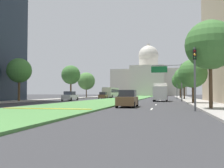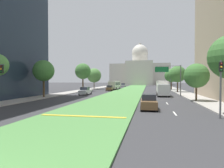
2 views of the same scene
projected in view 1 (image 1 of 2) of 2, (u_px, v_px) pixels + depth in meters
The scene contains 24 objects.
ground_plane at pixel (132, 98), 70.15m from camera, with size 279.51×279.51×0.00m, color #333335.
grass_median at pixel (128, 98), 63.96m from camera, with size 8.85×114.35×0.14m, color #4C8442.
median_curb_nose at pixel (46, 109), 20.75m from camera, with size 7.96×0.50×0.04m, color gold.
lane_dashes_right at pixel (159, 102), 40.67m from camera, with size 0.16×37.75×0.01m.
sidewalk_left at pixel (66, 99), 60.99m from camera, with size 4.00×114.35×0.15m, color #9E9991.
sidewalk_right at pixel (189, 99), 54.53m from camera, with size 4.00×114.35×0.15m, color #9E9991.
capitol_building at pixel (148, 79), 131.49m from camera, with size 37.93×23.40×27.88m.
traffic_light_near_right at pixel (195, 70), 20.08m from camera, with size 0.28×0.35×5.20m.
traffic_light_far_right at pixel (177, 85), 59.44m from camera, with size 0.28×0.35×5.20m.
overhead_guide_sign at pixel (170, 75), 42.98m from camera, with size 5.30×0.20×6.50m.
street_tree_right_near at pixel (210, 45), 21.34m from camera, with size 4.27×4.27×7.78m.
street_tree_left_mid at pixel (19, 71), 40.55m from camera, with size 4.03×4.03×7.18m.
street_tree_right_mid at pixel (193, 74), 33.49m from camera, with size 3.88×3.88×6.05m.
street_tree_left_far at pixel (71, 75), 61.57m from camera, with size 4.73×4.73×8.35m.
street_tree_right_far at pixel (184, 77), 55.10m from camera, with size 4.48×4.48×7.22m.
street_tree_left_distant at pixel (86, 81), 73.16m from camera, with size 5.15×5.15×7.54m.
street_tree_right_distant at pixel (180, 81), 66.97m from camera, with size 4.51×4.51×7.08m.
sedan_lead_stopped at pixel (128, 99), 25.70m from camera, with size 1.97×4.43×1.78m.
sedan_midblock at pixel (70, 96), 47.69m from camera, with size 1.99×4.50×1.77m.
sedan_distant at pixel (103, 96), 62.56m from camera, with size 2.02×4.25×1.69m.
sedan_far_horizon at pixel (108, 95), 77.74m from camera, with size 1.89×4.66×1.70m.
sedan_very_far at pixel (125, 95), 93.35m from camera, with size 1.94×4.25×1.71m.
box_truck_delivery at pixel (161, 92), 43.23m from camera, with size 2.40×6.40×3.20m.
city_bus at pixel (111, 92), 70.79m from camera, with size 2.62×11.00×2.95m.
Camera 1 is at (10.00, -6.23, 1.49)m, focal length 39.61 mm.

